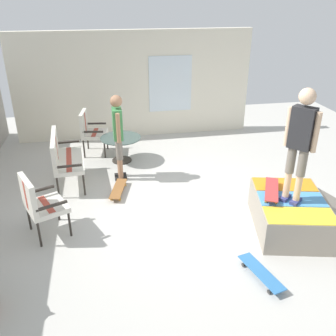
{
  "coord_description": "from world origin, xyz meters",
  "views": [
    {
      "loc": [
        -5.5,
        1.38,
        3.46
      ],
      "look_at": [
        0.15,
        0.32,
        0.7
      ],
      "focal_mm": 39.15,
      "sensor_mm": 36.0,
      "label": 1
    }
  ],
  "objects": [
    {
      "name": "person_watching",
      "position": [
        1.3,
        1.1,
        1.02
      ],
      "size": [
        0.48,
        0.24,
        1.73
      ],
      "color": "black",
      "rests_on": "ground_plane"
    },
    {
      "name": "patio_chair_near_house",
      "position": [
        2.73,
        1.69,
        0.61
      ],
      "size": [
        0.69,
        0.63,
        1.02
      ],
      "color": "#2D2823",
      "rests_on": "ground_plane"
    },
    {
      "name": "patio_bench",
      "position": [
        1.27,
        2.2,
        0.62
      ],
      "size": [
        1.28,
        0.63,
        1.02
      ],
      "color": "#2D2823",
      "rests_on": "ground_plane"
    },
    {
      "name": "patio_chair_by_wall",
      "position": [
        -0.46,
        2.43,
        0.61
      ],
      "size": [
        0.79,
        0.75,
        1.02
      ],
      "color": "#2D2823",
      "rests_on": "ground_plane"
    },
    {
      "name": "skateboard_by_bench",
      "position": [
        0.68,
        1.19,
        0.08
      ],
      "size": [
        0.82,
        0.4,
        0.1
      ],
      "color": "brown",
      "rests_on": "ground_plane"
    },
    {
      "name": "patio_table",
      "position": [
        2.14,
        1.01,
        0.4
      ],
      "size": [
        0.9,
        0.9,
        0.57
      ],
      "color": "#2D2823",
      "rests_on": "ground_plane"
    },
    {
      "name": "ground_plane",
      "position": [
        0.0,
        0.0,
        -0.05
      ],
      "size": [
        12.0,
        12.0,
        0.1
      ],
      "primitive_type": "cube",
      "color": "beige"
    },
    {
      "name": "skateboard_on_ramp",
      "position": [
        -0.8,
        -1.18,
        0.63
      ],
      "size": [
        0.81,
        0.53,
        0.1
      ],
      "color": "#B23838",
      "rests_on": "skate_ramp"
    },
    {
      "name": "person_skater",
      "position": [
        -1.04,
        -1.38,
        1.58
      ],
      "size": [
        0.39,
        0.36,
        1.76
      ],
      "color": "navy",
      "rests_on": "skate_ramp"
    },
    {
      "name": "house_facade",
      "position": [
        3.8,
        0.49,
        1.33
      ],
      "size": [
        0.23,
        6.0,
        2.67
      ],
      "color": "silver",
      "rests_on": "ground_plane"
    },
    {
      "name": "skate_ramp",
      "position": [
        -0.99,
        -1.48,
        0.27
      ],
      "size": [
        1.79,
        2.04,
        0.55
      ],
      "color": "gray",
      "rests_on": "ground_plane"
    },
    {
      "name": "skateboard_spare",
      "position": [
        -2.0,
        -0.54,
        0.08
      ],
      "size": [
        0.82,
        0.39,
        0.1
      ],
      "color": "#3372B2",
      "rests_on": "ground_plane"
    }
  ]
}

